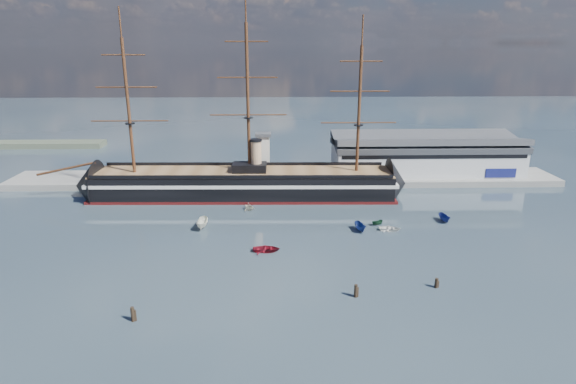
{
  "coord_description": "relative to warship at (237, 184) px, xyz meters",
  "views": [
    {
      "loc": [
        6.65,
        -78.84,
        44.3
      ],
      "look_at": [
        9.87,
        35.0,
        9.0
      ],
      "focal_mm": 30.0,
      "sensor_mm": 36.0,
      "label": 1
    }
  ],
  "objects": [
    {
      "name": "warship",
      "position": [
        0.0,
        0.0,
        0.0
      ],
      "size": [
        113.07,
        18.37,
        53.94
      ],
      "rotation": [
        0.0,
        0.0,
        -0.02
      ],
      "color": "black",
      "rests_on": "ground"
    },
    {
      "name": "motorboat_c",
      "position": [
        32.2,
        -29.0,
        -4.04
      ],
      "size": [
        6.48,
        3.36,
        2.47
      ],
      "primitive_type": "imported",
      "rotation": [
        0.0,
        0.0,
        0.19
      ],
      "color": "navy",
      "rests_on": "ground"
    },
    {
      "name": "ground",
      "position": [
        4.61,
        -20.0,
        -4.04
      ],
      "size": [
        600.0,
        600.0,
        0.0
      ],
      "primitive_type": "plane",
      "color": "#283743",
      "rests_on": "ground"
    },
    {
      "name": "motorboat_f",
      "position": [
        55.13,
        -23.1,
        -4.04
      ],
      "size": [
        6.08,
        2.79,
        2.35
      ],
      "primitive_type": "imported",
      "rotation": [
        0.0,
        0.0,
        0.11
      ],
      "color": "navy",
      "rests_on": "ground"
    },
    {
      "name": "piling_near_left",
      "position": [
        -12.55,
        -67.99,
        -4.04
      ],
      "size": [
        0.64,
        0.64,
        3.3
      ],
      "primitive_type": "cylinder",
      "color": "black",
      "rests_on": "ground"
    },
    {
      "name": "piling_far_right",
      "position": [
        41.63,
        -58.02,
        -4.04
      ],
      "size": [
        0.64,
        0.64,
        2.62
      ],
      "primitive_type": "cylinder",
      "color": "black",
      "rests_on": "ground"
    },
    {
      "name": "quay_tower",
      "position": [
        7.61,
        13.0,
        5.72
      ],
      "size": [
        5.0,
        5.0,
        15.0
      ],
      "color": "silver",
      "rests_on": "ground"
    },
    {
      "name": "motorboat_d",
      "position": [
        4.01,
        -12.56,
        -4.04
      ],
      "size": [
        6.6,
        6.12,
        2.31
      ],
      "primitive_type": "imported",
      "rotation": [
        0.0,
        0.0,
        0.69
      ],
      "color": "beige",
      "rests_on": "ground"
    },
    {
      "name": "warehouse",
      "position": [
        62.61,
        20.0,
        3.95
      ],
      "size": [
        63.0,
        21.0,
        11.6
      ],
      "color": "#B7BABC",
      "rests_on": "ground"
    },
    {
      "name": "quay",
      "position": [
        14.61,
        16.0,
        -4.04
      ],
      "size": [
        180.0,
        18.0,
        2.0
      ],
      "primitive_type": "cube",
      "color": "slate",
      "rests_on": "ground"
    },
    {
      "name": "motorboat_g",
      "position": [
        37.23,
        -25.12,
        -4.04
      ],
      "size": [
        2.85,
        3.98,
        1.5
      ],
      "primitive_type": "imported",
      "rotation": [
        0.0,
        0.0,
        -1.13
      ],
      "color": "#10341D",
      "rests_on": "ground"
    },
    {
      "name": "motorboat_b",
      "position": [
        9.24,
        -40.55,
        -4.04
      ],
      "size": [
        1.56,
        3.79,
        1.76
      ],
      "primitive_type": "imported",
      "rotation": [
        0.0,
        0.0,
        1.56
      ],
      "color": "maroon",
      "rests_on": "ground"
    },
    {
      "name": "motorboat_e",
      "position": [
        39.56,
        -28.92,
        -4.04
      ],
      "size": [
        1.8,
        3.44,
        1.53
      ],
      "primitive_type": "imported",
      "rotation": [
        0.0,
        0.0,
        1.42
      ],
      "color": "white",
      "rests_on": "ground"
    },
    {
      "name": "motorboat_a",
      "position": [
        -6.94,
        -26.09,
        -4.04
      ],
      "size": [
        7.63,
        3.16,
        3.0
      ],
      "primitive_type": "imported",
      "rotation": [
        0.0,
        0.0,
        -0.06
      ],
      "color": "silver",
      "rests_on": "ground"
    },
    {
      "name": "piling_near_right",
      "position": [
        25.79,
        -61.09,
        -4.04
      ],
      "size": [
        0.64,
        0.64,
        3.18
      ],
      "primitive_type": "cylinder",
      "color": "black",
      "rests_on": "ground"
    }
  ]
}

